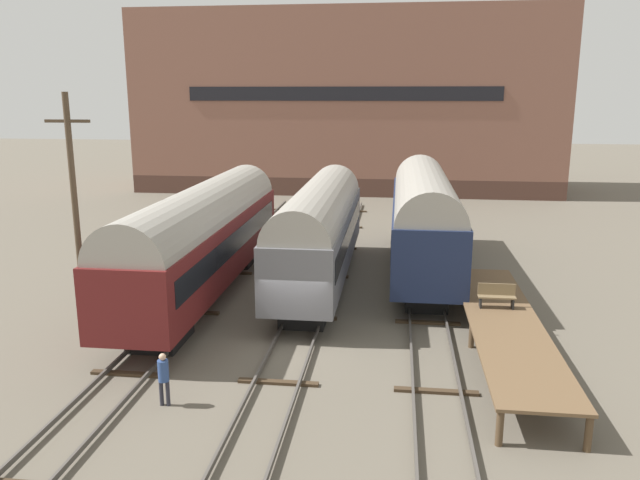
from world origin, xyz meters
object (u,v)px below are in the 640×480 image
train_car_maroon (203,235)px  train_car_navy (424,215)px  person_worker (163,375)px  bench (497,295)px  utility_pole (75,206)px  train_car_grey (320,227)px

train_car_maroon → train_car_navy: train_car_navy is taller
train_car_navy → person_worker: bearing=-118.0°
train_car_maroon → bench: 12.91m
train_car_maroon → utility_pole: size_ratio=1.89×
train_car_grey → person_worker: 13.02m
train_car_grey → train_car_navy: (4.97, 2.62, 0.20)m
train_car_grey → train_car_maroon: bearing=-154.9°
train_car_grey → bench: train_car_grey is taller
train_car_navy → train_car_grey: bearing=-152.2°
train_car_maroon → train_car_navy: 11.12m
train_car_maroon → bench: train_car_maroon is taller
train_car_navy → bench: 8.68m
train_car_navy → utility_pole: utility_pole is taller
train_car_navy → person_worker: size_ratio=9.40×
train_car_navy → person_worker: 17.27m
train_car_maroon → train_car_navy: size_ratio=1.11×
train_car_navy → bench: bearing=-73.1°
utility_pole → person_worker: bearing=-48.1°
train_car_grey → utility_pole: (-8.99, -5.92, 1.87)m
train_car_grey → bench: 9.39m
train_car_navy → train_car_maroon: bearing=-153.5°
train_car_maroon → utility_pole: (-4.01, -3.58, 1.84)m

